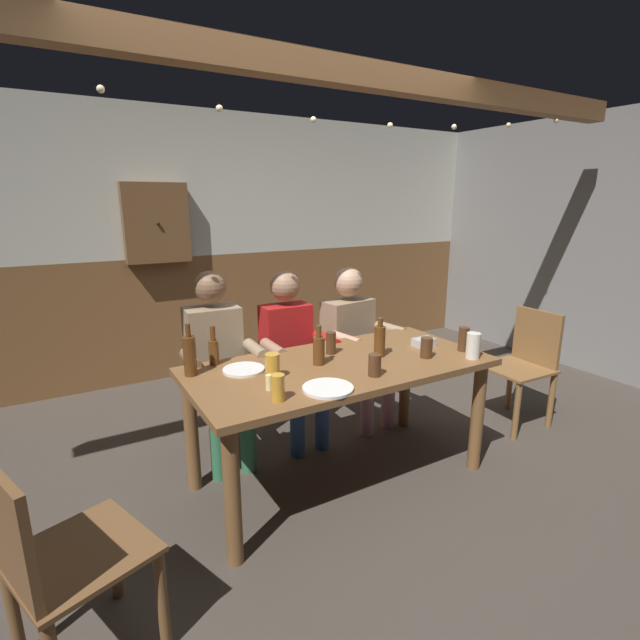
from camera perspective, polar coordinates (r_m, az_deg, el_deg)
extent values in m
plane|color=#423A33|center=(3.06, 2.88, -19.04)|extent=(7.60, 7.60, 0.00)
cube|color=beige|center=(4.74, -13.43, 15.84)|extent=(6.34, 0.12, 1.33)
cube|color=brown|center=(4.86, -12.58, 0.97)|extent=(6.34, 0.12, 1.17)
cube|color=brown|center=(3.00, -1.37, 28.58)|extent=(5.70, 0.14, 0.16)
cube|color=brown|center=(2.76, 2.50, -5.70)|extent=(1.78, 0.85, 0.04)
cylinder|color=brown|center=(2.34, -10.67, -20.43)|extent=(0.08, 0.08, 0.72)
cylinder|color=brown|center=(3.17, 18.67, -11.15)|extent=(0.08, 0.08, 0.72)
cylinder|color=brown|center=(2.92, -15.44, -13.23)|extent=(0.08, 0.08, 0.72)
cylinder|color=brown|center=(3.62, 10.38, -7.37)|extent=(0.08, 0.08, 0.72)
cube|color=#997F60|center=(3.18, -12.89, -3.33)|extent=(0.36, 0.25, 0.55)
sphere|color=brown|center=(3.08, -13.31, 3.96)|extent=(0.21, 0.21, 0.21)
cylinder|color=#33724C|center=(3.16, -10.21, -8.32)|extent=(0.15, 0.42, 0.13)
cylinder|color=#33724C|center=(3.11, -13.61, -8.85)|extent=(0.15, 0.42, 0.13)
cylinder|color=#33724C|center=(3.09, -8.77, -14.30)|extent=(0.10, 0.10, 0.42)
cylinder|color=#33724C|center=(3.04, -12.29, -14.95)|extent=(0.10, 0.10, 0.42)
cylinder|color=#997F60|center=(2.99, -7.87, -3.66)|extent=(0.09, 0.28, 0.08)
cylinder|color=brown|center=(2.89, -15.51, -4.72)|extent=(0.09, 0.28, 0.08)
cube|color=#AD1919|center=(3.37, -4.19, -2.37)|extent=(0.35, 0.20, 0.51)
sphere|color=#9E755B|center=(3.28, -4.31, 4.18)|extent=(0.21, 0.21, 0.21)
cylinder|color=#2D4C84|center=(3.36, -1.49, -6.66)|extent=(0.14, 0.41, 0.13)
cylinder|color=#2D4C84|center=(3.28, -4.46, -7.22)|extent=(0.14, 0.41, 0.13)
cylinder|color=#2D4C84|center=(3.30, 0.25, -12.14)|extent=(0.10, 0.10, 0.42)
cylinder|color=#2D4C84|center=(3.22, -2.78, -12.87)|extent=(0.10, 0.10, 0.42)
cylinder|color=#AD1919|center=(3.25, 0.85, -2.50)|extent=(0.08, 0.28, 0.08)
cylinder|color=#9E755B|center=(3.08, -5.73, -3.56)|extent=(0.08, 0.28, 0.08)
cube|color=#997F60|center=(3.63, 3.41, -1.31)|extent=(0.42, 0.25, 0.49)
sphere|color=tan|center=(3.55, 3.50, 4.68)|extent=(0.22, 0.22, 0.22)
cylinder|color=#B78493|center=(3.67, 6.21, -4.89)|extent=(0.18, 0.42, 0.13)
cylinder|color=#B78493|center=(3.53, 3.64, -5.64)|extent=(0.18, 0.42, 0.13)
cylinder|color=#B78493|center=(3.64, 8.33, -9.70)|extent=(0.10, 0.10, 0.42)
cylinder|color=#B78493|center=(3.49, 5.80, -10.66)|extent=(0.10, 0.10, 0.42)
cylinder|color=#997F60|center=(3.62, 8.67, -1.13)|extent=(0.12, 0.29, 0.08)
cylinder|color=tan|center=(3.31, 3.19, -2.46)|extent=(0.12, 0.29, 0.08)
cube|color=brown|center=(3.85, 22.84, -5.48)|extent=(0.45, 0.45, 0.02)
cube|color=brown|center=(3.94, 24.99, -1.91)|extent=(0.04, 0.40, 0.42)
cylinder|color=brown|center=(3.69, 22.90, -10.22)|extent=(0.04, 0.04, 0.44)
cylinder|color=brown|center=(3.91, 18.57, -8.40)|extent=(0.04, 0.04, 0.44)
cylinder|color=brown|center=(3.98, 26.40, -8.82)|extent=(0.04, 0.04, 0.44)
cylinder|color=brown|center=(4.18, 22.18, -7.23)|extent=(0.04, 0.04, 0.44)
cube|color=brown|center=(2.07, -27.20, -24.06)|extent=(0.56, 0.56, 0.02)
cube|color=brown|center=(1.90, -33.88, -20.60)|extent=(0.16, 0.38, 0.42)
cylinder|color=brown|center=(2.40, -23.96, -24.59)|extent=(0.04, 0.04, 0.44)
cylinder|color=brown|center=(2.14, -18.71, -29.71)|extent=(0.04, 0.04, 0.44)
cylinder|color=brown|center=(2.32, -33.42, -27.57)|extent=(0.04, 0.04, 0.44)
cylinder|color=#F9E08C|center=(2.38, -6.24, -7.60)|extent=(0.04, 0.04, 0.08)
cube|color=#B2B7BC|center=(3.15, 12.59, -2.66)|extent=(0.14, 0.10, 0.05)
cylinder|color=white|center=(2.38, 0.97, -8.35)|extent=(0.26, 0.26, 0.01)
cylinder|color=white|center=(2.67, -9.31, -6.00)|extent=(0.23, 0.23, 0.01)
cylinder|color=#593314|center=(2.88, 7.31, -2.61)|extent=(0.07, 0.07, 0.19)
cylinder|color=#593314|center=(2.84, 7.38, -0.28)|extent=(0.03, 0.03, 0.05)
cylinder|color=#593314|center=(2.63, -15.63, -4.29)|extent=(0.07, 0.07, 0.22)
cylinder|color=#593314|center=(2.59, -15.85, -1.24)|extent=(0.03, 0.03, 0.07)
cylinder|color=#593314|center=(2.71, -0.15, -3.81)|extent=(0.07, 0.07, 0.16)
cylinder|color=#593314|center=(2.68, -0.15, -1.41)|extent=(0.03, 0.03, 0.07)
cylinder|color=#593314|center=(2.78, -12.85, -3.91)|extent=(0.06, 0.06, 0.14)
cylinder|color=#593314|center=(2.75, -12.98, -1.63)|extent=(0.03, 0.03, 0.09)
cylinder|color=#4C2D19|center=(2.56, 6.70, -5.50)|extent=(0.07, 0.07, 0.12)
cylinder|color=gold|center=(2.25, -5.16, -8.24)|extent=(0.07, 0.07, 0.13)
cylinder|color=#4C2D19|center=(2.90, 1.35, -2.81)|extent=(0.06, 0.06, 0.14)
cylinder|color=#4C2D19|center=(2.91, 12.88, -3.31)|extent=(0.07, 0.07, 0.13)
cylinder|color=white|center=(2.97, 18.22, -3.00)|extent=(0.08, 0.08, 0.16)
cylinder|color=#4C2D19|center=(3.09, 17.13, -2.24)|extent=(0.06, 0.06, 0.16)
cylinder|color=gold|center=(2.52, -5.84, -5.64)|extent=(0.08, 0.08, 0.14)
cube|color=brown|center=(4.48, -19.38, 11.12)|extent=(0.56, 0.12, 0.70)
sphere|color=black|center=(4.41, -19.19, 11.09)|extent=(0.03, 0.03, 0.03)
sphere|color=#F9EAB2|center=(2.56, -25.25, 24.17)|extent=(0.04, 0.04, 0.04)
sphere|color=#F9EAB2|center=(2.68, -12.20, 23.97)|extent=(0.04, 0.04, 0.04)
sphere|color=#F9EAB2|center=(2.90, -0.81, 23.29)|extent=(0.04, 0.04, 0.04)
sphere|color=#F9EAB2|center=(3.21, 8.56, 22.47)|extent=(0.04, 0.04, 0.04)
sphere|color=#F9EAB2|center=(3.58, 16.07, 21.75)|extent=(0.04, 0.04, 0.04)
sphere|color=#F9EAB2|center=(4.00, 22.07, 21.22)|extent=(0.04, 0.04, 0.04)
sphere|color=#F9EAB2|center=(4.45, 26.89, 20.90)|extent=(0.04, 0.04, 0.04)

